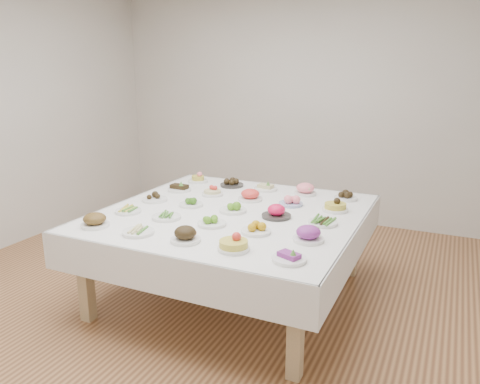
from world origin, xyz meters
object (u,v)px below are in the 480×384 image
at_px(dish_0, 95,219).
at_px(dish_24, 346,196).
at_px(display_table, 232,220).
at_px(dish_12, 233,207).

xyz_separation_m(dish_0, dish_24, (1.53, 1.52, -0.03)).
bearing_deg(dish_24, display_table, -135.40).
bearing_deg(display_table, dish_24, 44.60).
relative_size(dish_0, dish_12, 0.94).
relative_size(dish_0, dish_24, 1.03).
bearing_deg(dish_12, dish_24, 44.96).
bearing_deg(dish_24, dish_0, -135.13).
relative_size(display_table, dish_0, 9.94).
distance_m(dish_0, dish_12, 1.08).
bearing_deg(dish_0, dish_24, 44.87).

